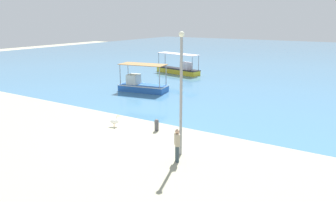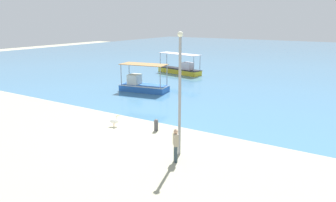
% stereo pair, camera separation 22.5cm
% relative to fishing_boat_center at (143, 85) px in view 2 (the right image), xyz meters
% --- Properties ---
extents(ground, '(120.00, 120.00, 0.00)m').
position_rel_fishing_boat_center_xyz_m(ground, '(6.02, -10.39, -0.61)').
color(ground, '#A19F84').
extents(harbor_water, '(110.00, 90.00, 0.00)m').
position_rel_fishing_boat_center_xyz_m(harbor_water, '(6.02, 37.61, -0.61)').
color(harbor_water, teal).
rests_on(harbor_water, ground).
extents(fishing_boat_center, '(4.93, 2.61, 2.65)m').
position_rel_fishing_boat_center_xyz_m(fishing_boat_center, '(0.00, 0.00, 0.00)').
color(fishing_boat_center, blue).
rests_on(fishing_boat_center, harbor_water).
extents(fishing_boat_near_left, '(6.47, 2.78, 2.53)m').
position_rel_fishing_boat_center_xyz_m(fishing_boat_near_left, '(-2.10, 10.85, -0.01)').
color(fishing_boat_near_left, yellow).
rests_on(fishing_boat_near_left, harbor_water).
extents(pelican, '(0.75, 0.51, 0.80)m').
position_rel_fishing_boat_center_xyz_m(pelican, '(4.87, -9.60, -0.23)').
color(pelican, '#E0997A').
rests_on(pelican, ground).
extents(lamp_post, '(0.28, 0.28, 6.31)m').
position_rel_fishing_boat_center_xyz_m(lamp_post, '(10.78, -11.22, 2.91)').
color(lamp_post, gray).
rests_on(lamp_post, ground).
extents(mooring_bollard, '(0.28, 0.28, 0.78)m').
position_rel_fishing_boat_center_xyz_m(mooring_bollard, '(7.68, -8.85, -0.19)').
color(mooring_bollard, '#47474C').
rests_on(mooring_bollard, ground).
extents(fisherman_standing, '(0.43, 0.44, 1.69)m').
position_rel_fishing_boat_center_xyz_m(fisherman_standing, '(11.09, -12.10, 0.30)').
color(fisherman_standing, '#31424B').
rests_on(fisherman_standing, ground).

